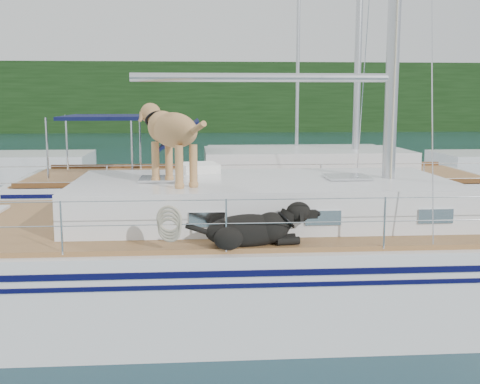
{
  "coord_description": "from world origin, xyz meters",
  "views": [
    {
      "loc": [
        -0.13,
        -8.29,
        2.93
      ],
      "look_at": [
        0.5,
        0.2,
        1.6
      ],
      "focal_mm": 45.0,
      "sensor_mm": 36.0,
      "label": 1
    }
  ],
  "objects": [
    {
      "name": "shore_bank",
      "position": [
        0.0,
        46.2,
        0.6
      ],
      "size": [
        92.0,
        1.0,
        1.2
      ],
      "primitive_type": "cube",
      "color": "#595147",
      "rests_on": "ground"
    },
    {
      "name": "neighbor_sailboat",
      "position": [
        1.41,
        5.85,
        0.63
      ],
      "size": [
        11.0,
        3.5,
        13.3
      ],
      "color": "silver",
      "rests_on": "ground"
    },
    {
      "name": "main_sailboat",
      "position": [
        0.09,
        -0.01,
        0.68
      ],
      "size": [
        12.0,
        3.82,
        14.01
      ],
      "color": "silver",
      "rests_on": "ground"
    },
    {
      "name": "tree_line",
      "position": [
        0.0,
        45.0,
        3.0
      ],
      "size": [
        90.0,
        3.0,
        6.0
      ],
      "primitive_type": "cube",
      "color": "black",
      "rests_on": "ground"
    },
    {
      "name": "bg_boat_center",
      "position": [
        4.0,
        16.0,
        0.45
      ],
      "size": [
        7.2,
        3.0,
        11.65
      ],
      "color": "silver",
      "rests_on": "ground"
    },
    {
      "name": "ground",
      "position": [
        0.0,
        0.0,
        0.0
      ],
      "size": [
        120.0,
        120.0,
        0.0
      ],
      "primitive_type": "plane",
      "color": "black",
      "rests_on": "ground"
    }
  ]
}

